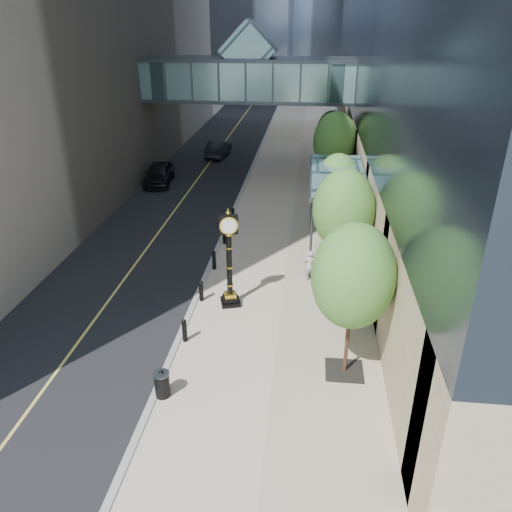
% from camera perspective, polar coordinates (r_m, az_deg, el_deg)
% --- Properties ---
extents(ground, '(320.00, 320.00, 0.00)m').
position_cam_1_polar(ground, '(17.05, -2.26, -18.56)').
color(ground, gray).
rests_on(ground, ground).
extents(road, '(8.00, 180.00, 0.02)m').
position_cam_1_polar(road, '(54.14, -3.48, 13.02)').
color(road, black).
rests_on(road, ground).
extents(sidewalk, '(8.00, 180.00, 0.06)m').
position_cam_1_polar(sidewalk, '(53.39, 5.23, 12.80)').
color(sidewalk, tan).
rests_on(sidewalk, ground).
extents(curb, '(0.25, 180.00, 0.07)m').
position_cam_1_polar(curb, '(53.61, 0.85, 12.97)').
color(curb, gray).
rests_on(curb, ground).
extents(skywalk, '(17.00, 4.20, 5.80)m').
position_cam_1_polar(skywalk, '(40.57, -0.82, 19.82)').
color(skywalk, slate).
rests_on(skywalk, ground).
extents(entrance_canopy, '(3.00, 8.00, 4.38)m').
position_cam_1_polar(entrance_canopy, '(27.20, 9.33, 8.95)').
color(entrance_canopy, '#383F44').
rests_on(entrance_canopy, ground).
extents(bollard_row, '(0.20, 16.20, 0.90)m').
position_cam_1_polar(bollard_row, '(24.38, -5.50, -2.23)').
color(bollard_row, black).
rests_on(bollard_row, sidewalk).
extents(street_trees, '(2.97, 28.66, 6.10)m').
position_cam_1_polar(street_trees, '(28.44, 9.44, 9.02)').
color(street_trees, black).
rests_on(street_trees, sidewalk).
extents(street_clock, '(1.05, 1.05, 4.50)m').
position_cam_1_polar(street_clock, '(21.94, -3.06, -1.09)').
color(street_clock, black).
rests_on(street_clock, sidewalk).
extents(trash_bin, '(0.58, 0.58, 0.90)m').
position_cam_1_polar(trash_bin, '(17.92, -10.68, -14.29)').
color(trash_bin, black).
rests_on(trash_bin, sidewalk).
extents(pedestrian, '(0.65, 0.49, 1.59)m').
position_cam_1_polar(pedestrian, '(24.60, 6.15, -1.09)').
color(pedestrian, '#ABA69C').
rests_on(pedestrian, sidewalk).
extents(car_near, '(2.48, 4.97, 1.63)m').
position_cam_1_polar(car_near, '(40.10, -11.02, 9.26)').
color(car_near, black).
rests_on(car_near, road).
extents(car_far, '(1.89, 4.51, 1.45)m').
position_cam_1_polar(car_far, '(47.66, -4.33, 12.14)').
color(car_far, black).
rests_on(car_far, road).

